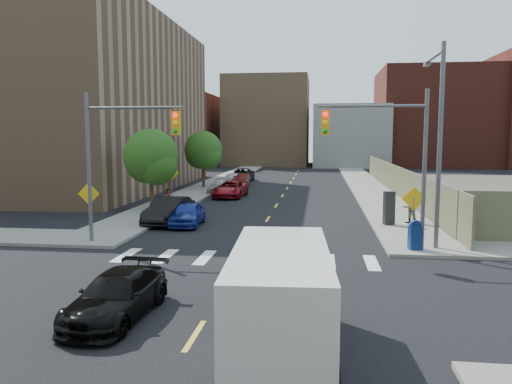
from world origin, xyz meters
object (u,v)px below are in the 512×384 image
(parked_car_silver, at_px, (221,186))
(parked_car_white, at_px, (233,179))
(payphone, at_px, (389,208))
(parked_car_grey, at_px, (242,175))
(pedestrian_west, at_px, (169,201))
(parked_car_maroon, at_px, (241,180))
(pedestrian_east, at_px, (410,208))
(parked_car_blue, at_px, (188,214))
(black_sedan, at_px, (117,296))
(cargo_van, at_px, (280,298))
(parked_car_black, at_px, (169,210))
(parked_car_red, at_px, (230,189))
(mailbox, at_px, (415,235))

(parked_car_silver, distance_m, parked_car_white, 5.82)
(payphone, bearing_deg, parked_car_grey, 101.45)
(payphone, bearing_deg, pedestrian_west, 157.10)
(pedestrian_west, bearing_deg, parked_car_maroon, -6.39)
(payphone, bearing_deg, pedestrian_east, 16.75)
(parked_car_maroon, height_order, pedestrian_west, pedestrian_west)
(parked_car_blue, height_order, payphone, payphone)
(black_sedan, bearing_deg, pedestrian_east, 59.27)
(parked_car_silver, bearing_deg, parked_car_white, 92.67)
(parked_car_silver, distance_m, payphone, 19.48)
(parked_car_grey, bearing_deg, pedestrian_west, -93.39)
(parked_car_maroon, height_order, cargo_van, cargo_van)
(parked_car_blue, distance_m, cargo_van, 17.28)
(parked_car_silver, bearing_deg, payphone, -47.69)
(parked_car_black, height_order, parked_car_white, parked_car_black)
(black_sedan, bearing_deg, parked_car_red, 96.67)
(parked_car_black, relative_size, pedestrian_west, 2.85)
(pedestrian_west, distance_m, pedestrian_east, 14.55)
(parked_car_black, bearing_deg, black_sedan, -73.61)
(parked_car_red, xyz_separation_m, mailbox, (11.42, -18.37, 0.09))
(parked_car_maroon, bearing_deg, mailbox, -66.69)
(parked_car_silver, xyz_separation_m, pedestrian_west, (-0.80, -12.74, 0.32))
(mailbox, height_order, pedestrian_west, pedestrian_west)
(parked_car_blue, xyz_separation_m, cargo_van, (6.49, -16.00, 0.67))
(parked_car_grey, distance_m, payphone, 29.77)
(parked_car_maroon, distance_m, pedestrian_east, 23.74)
(cargo_van, height_order, pedestrian_west, cargo_van)
(mailbox, bearing_deg, parked_car_grey, 100.29)
(parked_car_blue, bearing_deg, pedestrian_west, 120.06)
(parked_car_grey, height_order, pedestrian_east, pedestrian_east)
(parked_car_black, distance_m, pedestrian_east, 13.72)
(parked_car_grey, height_order, payphone, payphone)
(mailbox, relative_size, pedestrian_west, 0.79)
(parked_car_black, bearing_deg, parked_car_red, 88.81)
(parked_car_red, bearing_deg, cargo_van, -75.07)
(cargo_van, bearing_deg, parked_car_red, 99.30)
(parked_car_grey, xyz_separation_m, cargo_van, (7.73, -43.96, 0.63))
(parked_car_blue, bearing_deg, pedestrian_east, 4.78)
(parked_car_black, relative_size, pedestrian_east, 2.68)
(parked_car_maroon, relative_size, pedestrian_east, 2.28)
(black_sedan, height_order, cargo_van, cargo_van)
(pedestrian_west, bearing_deg, parked_car_grey, -3.14)
(parked_car_maroon, bearing_deg, parked_car_black, -92.85)
(parked_car_silver, xyz_separation_m, parked_car_white, (0.00, 5.82, 0.08))
(parked_car_silver, bearing_deg, mailbox, -56.30)
(parked_car_red, xyz_separation_m, payphone, (11.13, -12.24, 0.39))
(parked_car_black, bearing_deg, parked_car_white, 94.68)
(parked_car_maroon, bearing_deg, pedestrian_west, -95.66)
(parked_car_red, relative_size, cargo_van, 0.87)
(parked_car_blue, distance_m, parked_car_white, 21.77)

